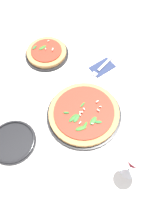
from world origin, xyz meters
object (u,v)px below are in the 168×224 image
object	(u,v)px
side_plate_white	(13,142)
pizza_personal_side	(47,53)
pizza_arugula_main	(84,114)
fork	(101,67)
wine_glass	(135,160)

from	to	relation	value
side_plate_white	pizza_personal_side	bearing A→B (deg)	-126.09
pizza_arugula_main	side_plate_white	distance (m)	0.31
fork	side_plate_white	distance (m)	0.53
side_plate_white	pizza_arugula_main	bearing A→B (deg)	179.41
fork	side_plate_white	bearing A→B (deg)	-4.01
fork	side_plate_white	size ratio (longest dim) A/B	0.95
pizza_personal_side	side_plate_white	distance (m)	0.47
side_plate_white	wine_glass	bearing A→B (deg)	143.02
pizza_arugula_main	fork	xyz separation A→B (m)	(-0.18, -0.20, -0.01)
pizza_arugula_main	pizza_personal_side	size ratio (longest dim) A/B	1.48
wine_glass	fork	bearing A→B (deg)	-103.76
wine_glass	pizza_personal_side	bearing A→B (deg)	-81.89
wine_glass	fork	size ratio (longest dim) A/B	0.95
fork	side_plate_white	xyz separation A→B (m)	(0.49, 0.20, 0.00)
wine_glass	side_plate_white	xyz separation A→B (m)	(0.37, -0.28, -0.11)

